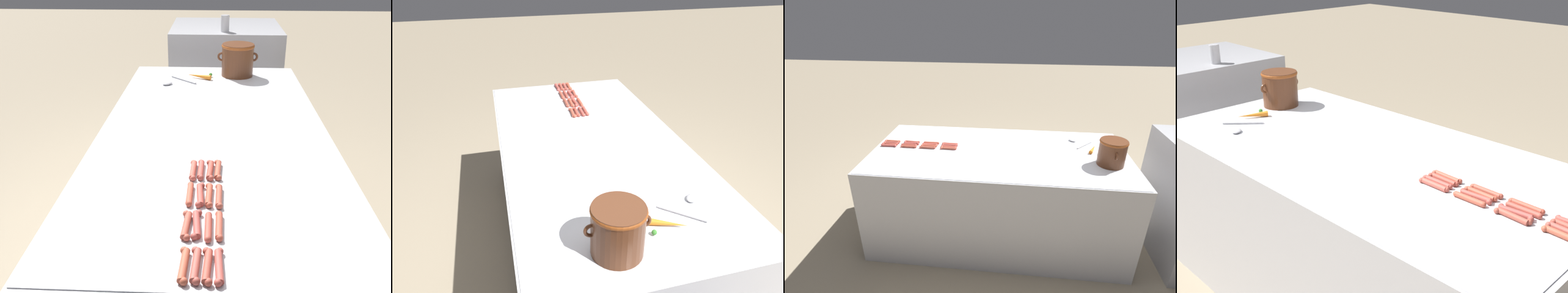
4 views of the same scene
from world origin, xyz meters
The scene contains 21 objects.
ground_plane centered at (0.00, 0.00, 0.00)m, with size 20.00×20.00×0.00m, color gray.
griddle_counter centered at (0.00, 0.00, 0.43)m, with size 1.08×2.21×0.86m.
hot_dog_0 centered at (-0.07, -0.99, 0.87)m, with size 0.03×0.15×0.02m.
hot_dog_1 centered at (-0.08, -0.81, 0.87)m, with size 0.03×0.15×0.02m.
hot_dog_2 centered at (-0.08, -0.62, 0.87)m, with size 0.02×0.15×0.02m.
hot_dog_3 centered at (-0.08, -0.45, 0.87)m, with size 0.03×0.15×0.02m.
hot_dog_4 centered at (-0.04, -0.99, 0.87)m, with size 0.03×0.15×0.02m.
hot_dog_5 centered at (-0.05, -0.80, 0.87)m, with size 0.03×0.15×0.02m.
hot_dog_6 centered at (-0.04, -0.63, 0.87)m, with size 0.03×0.15×0.02m.
hot_dog_7 centered at (-0.05, -0.45, 0.87)m, with size 0.03×0.15×0.02m.
hot_dog_8 centered at (-0.01, -0.99, 0.87)m, with size 0.03×0.15×0.02m.
hot_dog_9 centered at (-0.01, -0.81, 0.87)m, with size 0.02×0.15×0.02m.
hot_dog_10 centered at (-0.01, -0.63, 0.87)m, with size 0.03×0.15×0.02m.
hot_dog_11 centered at (-0.01, -0.45, 0.87)m, with size 0.03×0.15×0.02m.
hot_dog_12 centered at (0.02, -0.99, 0.87)m, with size 0.03×0.15×0.02m.
hot_dog_13 centered at (0.02, -0.81, 0.87)m, with size 0.02×0.15×0.02m.
hot_dog_14 centered at (0.02, -0.63, 0.87)m, with size 0.03×0.15×0.02m.
hot_dog_15 centered at (0.02, -0.44, 0.87)m, with size 0.03×0.15×0.02m.
bean_pot centered at (0.15, 0.90, 0.98)m, with size 0.27×0.22×0.21m.
serving_spoon centered at (-0.26, 0.70, 0.87)m, with size 0.22×0.21×0.02m.
carrot centered at (-0.10, 0.82, 0.88)m, with size 0.17×0.10×0.03m.
Camera 3 is at (2.39, 0.11, 1.99)m, focal length 27.78 mm.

